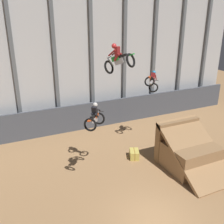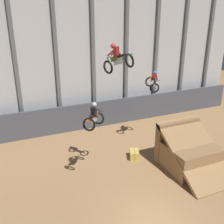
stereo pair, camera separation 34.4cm
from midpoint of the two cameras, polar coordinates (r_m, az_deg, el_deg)
The scene contains 8 objects.
ground_plane at distance 13.82m, azimuth 9.52°, elevation -22.31°, with size 60.00×60.00×0.00m, color #9E754C.
arena_back_wall at distance 21.79m, azimuth -7.65°, elevation 11.22°, with size 32.00×0.40×11.64m.
lower_barrier at distance 22.23m, azimuth -6.43°, elevation -1.09°, with size 31.36×0.20×2.28m.
dirt_ramp at distance 17.73m, azimuth 16.57°, elevation -8.36°, with size 3.16×4.46×2.91m.
rider_bike_left_air at distance 14.46m, azimuth -3.30°, elevation -1.17°, with size 1.60×1.68×1.53m.
rider_bike_center_air at distance 13.63m, azimuth 1.95°, elevation 11.36°, with size 1.49×1.81×1.64m.
rider_bike_right_air at distance 19.10m, azimuth 9.43°, elevation 6.51°, with size 1.73×1.65×1.68m.
hay_bale_trackside at distance 18.28m, azimuth 5.42°, elevation -9.17°, with size 0.91×1.06×0.57m.
Camera 2 is at (-5.74, -8.32, 9.39)m, focal length 42.00 mm.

